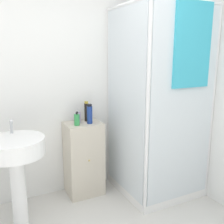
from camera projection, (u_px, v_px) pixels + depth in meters
wall_back at (37, 87)px, 2.79m from camera, size 6.40×0.06×2.50m
shower_enclosure at (157, 141)px, 2.96m from camera, size 0.86×0.89×2.09m
vanity_cabinet at (84, 159)px, 3.00m from camera, size 0.40×0.34×0.85m
sink at (16, 158)px, 2.34m from camera, size 0.53×0.53×1.01m
soap_dispenser at (77, 120)px, 2.80m from camera, size 0.06×0.06×0.15m
shampoo_bottle_tall_black at (87, 111)px, 2.97m from camera, size 0.05×0.05×0.23m
shampoo_bottle_blue at (90, 114)px, 2.87m from camera, size 0.06×0.06×0.22m
lotion_bottle_white at (78, 117)px, 2.91m from camera, size 0.06×0.06×0.15m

